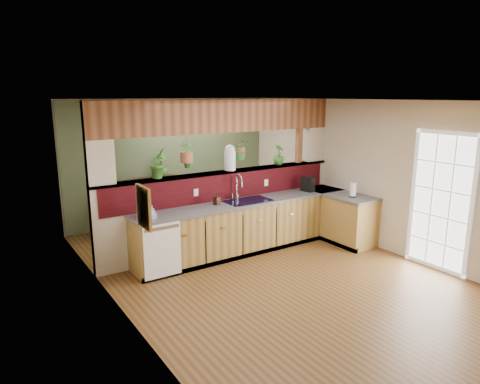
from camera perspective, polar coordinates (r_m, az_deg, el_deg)
ground at (r=6.75m, az=4.01°, el=-10.59°), size 4.60×7.00×0.01m
ceiling at (r=6.19m, az=4.40°, el=12.07°), size 4.60×7.00×0.01m
wall_back at (r=9.31m, az=-9.10°, el=4.19°), size 4.60×0.02×2.60m
wall_left at (r=5.30m, az=-15.95°, el=-2.78°), size 0.02×7.00×2.60m
wall_right at (r=7.93m, az=17.48°, el=2.25°), size 0.02×7.00×2.60m
pass_through_partition at (r=7.47m, az=-1.96°, el=1.35°), size 4.60×0.21×2.60m
pass_through_ledge at (r=7.42m, az=-2.18°, el=2.68°), size 4.60×0.21×0.04m
header_beam at (r=7.31m, az=-2.24°, el=10.07°), size 4.60×0.15×0.55m
sage_backwall at (r=9.29m, az=-9.05°, el=4.17°), size 4.55×0.02×2.55m
countertop at (r=7.72m, az=5.08°, el=-3.99°), size 4.14×1.52×0.90m
dishwasher at (r=6.41m, az=-10.29°, el=-7.65°), size 0.58×0.03×0.82m
navy_sink at (r=7.36m, az=1.04°, el=-1.77°), size 0.82×0.50×0.18m
french_door at (r=7.23m, az=25.16°, el=-1.41°), size 0.06×1.02×2.16m
framed_print at (r=4.51m, az=-12.68°, el=-2.02°), size 0.04×0.35×0.45m
faucet at (r=7.36m, az=-0.30°, el=0.83°), size 0.20×0.20×0.46m
dish_stack at (r=6.47m, az=-12.36°, el=-2.67°), size 0.30×0.30×0.26m
soap_dispenser at (r=7.07m, az=-3.11°, el=-0.93°), size 0.11×0.11×0.20m
coffee_maker at (r=8.13m, az=9.09°, el=0.97°), size 0.15×0.25×0.27m
paper_towel at (r=7.85m, az=14.84°, el=0.26°), size 0.13×0.13×0.27m
glass_jar at (r=7.45m, az=-1.34°, el=4.62°), size 0.20×0.20×0.45m
ledge_plant_left at (r=6.84m, az=-10.85°, el=3.87°), size 0.34×0.31×0.50m
ledge_plant_right at (r=8.07m, az=5.17°, el=4.97°), size 0.28×0.28×0.38m
hanging_plant_a at (r=7.01m, az=-7.15°, el=6.03°), size 0.26×0.21×0.56m
hanging_plant_b at (r=7.53m, az=0.11°, el=6.79°), size 0.39×0.36×0.46m
shelving_console at (r=8.95m, az=-12.73°, el=-1.55°), size 1.59×0.82×1.02m
shelf_plant_a at (r=8.61m, az=-16.87°, el=2.43°), size 0.21×0.15×0.38m
shelf_plant_b at (r=8.95m, az=-10.53°, el=3.48°), size 0.34×0.34×0.48m
floor_plant at (r=9.21m, az=-1.16°, el=-1.75°), size 0.67×0.59×0.71m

